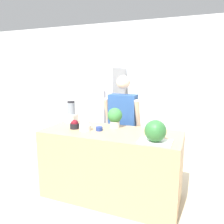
{
  "coord_description": "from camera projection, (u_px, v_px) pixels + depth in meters",
  "views": [
    {
      "loc": [
        1.02,
        -2.14,
        1.7
      ],
      "look_at": [
        0.0,
        0.41,
        1.16
      ],
      "focal_mm": 35.0,
      "sensor_mm": 36.0,
      "label": 1
    }
  ],
  "objects": [
    {
      "name": "cutting_board",
      "position": [
        155.0,
        142.0,
        2.4
      ],
      "size": [
        0.36,
        0.24,
        0.01
      ],
      "color": "white",
      "rests_on": "counter_island"
    },
    {
      "name": "bowl_small_blue",
      "position": [
        99.0,
        129.0,
        2.85
      ],
      "size": [
        0.09,
        0.09,
        0.05
      ],
      "color": "navy",
      "rests_on": "counter_island"
    },
    {
      "name": "counter_island",
      "position": [
        111.0,
        165.0,
        2.9
      ],
      "size": [
        1.79,
        0.74,
        0.91
      ],
      "color": "tan",
      "rests_on": "ground_plane"
    },
    {
      "name": "wall_back",
      "position": [
        143.0,
        90.0,
        4.29
      ],
      "size": [
        8.0,
        0.06,
        2.6
      ],
      "color": "silver",
      "rests_on": "ground_plane"
    },
    {
      "name": "watermelon",
      "position": [
        155.0,
        131.0,
        2.36
      ],
      "size": [
        0.24,
        0.24,
        0.24
      ],
      "color": "#2D6B33",
      "rests_on": "cutting_board"
    },
    {
      "name": "potted_plant",
      "position": [
        115.0,
        117.0,
        2.97
      ],
      "size": [
        0.2,
        0.2,
        0.27
      ],
      "color": "beige",
      "rests_on": "counter_island"
    },
    {
      "name": "bowl_cherries",
      "position": [
        75.0,
        125.0,
        2.94
      ],
      "size": [
        0.12,
        0.12,
        0.12
      ],
      "color": "black",
      "rests_on": "counter_island"
    },
    {
      "name": "bowl_cream",
      "position": [
        85.0,
        126.0,
        2.85
      ],
      "size": [
        0.15,
        0.15,
        0.13
      ],
      "color": "white",
      "rests_on": "counter_island"
    },
    {
      "name": "blender",
      "position": [
        71.0,
        113.0,
        3.29
      ],
      "size": [
        0.15,
        0.15,
        0.32
      ],
      "color": "silver",
      "rests_on": "counter_island"
    },
    {
      "name": "person",
      "position": [
        123.0,
        126.0,
        3.42
      ],
      "size": [
        0.56,
        0.26,
        1.61
      ],
      "color": "#333338",
      "rests_on": "ground_plane"
    },
    {
      "name": "refrigerator",
      "position": [
        102.0,
        113.0,
        4.26
      ],
      "size": [
        0.74,
        0.75,
        1.72
      ],
      "color": "#B7B7BC",
      "rests_on": "ground_plane"
    },
    {
      "name": "ground_plane",
      "position": [
        100.0,
        212.0,
        2.65
      ],
      "size": [
        14.0,
        14.0,
        0.0
      ],
      "primitive_type": "plane",
      "color": "beige"
    }
  ]
}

